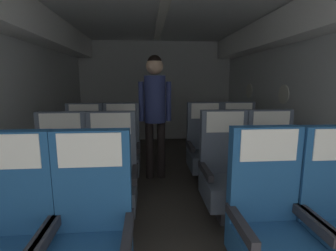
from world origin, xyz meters
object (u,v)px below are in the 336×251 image
seat_b_right_aisle (272,174)px  seat_c_right_aisle (239,149)px  seat_b_left_aisle (112,179)px  seat_b_left_window (61,180)px  seat_a_right_window (270,228)px  seat_b_right_window (226,175)px  seat_c_left_window (84,153)px  flight_attendant (155,104)px  seat_a_left_aisle (91,239)px  seat_c_left_aisle (122,152)px  seat_c_right_window (206,150)px  seat_a_left_window (8,243)px

seat_b_right_aisle → seat_c_right_aisle: same height
seat_b_left_aisle → seat_b_left_window: bearing=177.8°
seat_a_right_window → seat_b_right_window: size_ratio=1.00×
seat_a_right_window → seat_b_left_aisle: same height
seat_c_left_window → flight_attendant: bearing=13.9°
seat_b_right_aisle → seat_b_left_aisle: bearing=179.9°
seat_a_left_aisle → seat_c_right_aisle: size_ratio=1.00×
flight_attendant → seat_c_left_aisle: bearing=-174.4°
seat_c_left_aisle → seat_c_right_window: same height
seat_c_right_aisle → seat_a_left_aisle: bearing=-130.7°
seat_c_left_aisle → seat_c_right_window: bearing=0.3°
seat_c_right_aisle → flight_attendant: (-1.10, 0.20, 0.58)m
seat_b_right_window → seat_c_right_aisle: same height
seat_b_right_window → seat_c_left_window: size_ratio=1.00×
seat_c_left_aisle → seat_c_right_window: (1.08, 0.01, 0.00)m
seat_a_right_window → seat_b_left_aisle: bearing=141.3°
seat_c_left_window → seat_c_right_aisle: (1.99, 0.02, 0.00)m
seat_b_left_window → seat_b_left_aisle: size_ratio=1.00×
seat_c_left_window → seat_c_left_aisle: bearing=1.4°
seat_a_left_window → seat_b_right_aisle: (1.98, 0.88, 0.00)m
seat_a_left_aisle → seat_b_right_aisle: bearing=30.0°
seat_b_left_window → seat_b_left_aisle: 0.46m
seat_a_left_aisle → flight_attendant: (0.43, 1.98, 0.58)m
seat_b_right_window → seat_c_right_aisle: bearing=62.4°
seat_a_right_window → seat_b_left_window: same height
seat_a_left_window → flight_attendant: size_ratio=0.63×
seat_b_left_window → seat_b_right_aisle: bearing=-0.5°
seat_b_left_aisle → seat_c_left_window: size_ratio=1.00×
seat_b_right_aisle → seat_c_left_window: 2.17m
seat_b_right_window → seat_c_right_window: 0.89m
seat_b_right_window → seat_c_right_aisle: 1.00m
seat_a_left_aisle → flight_attendant: flight_attendant is taller
seat_c_left_window → seat_b_right_window: bearing=-29.6°
seat_a_right_window → seat_c_right_window: 1.76m
seat_a_left_window → seat_c_left_aisle: bearing=75.6°
seat_b_right_aisle → seat_a_left_aisle: bearing=-150.0°
seat_a_right_window → seat_c_left_aisle: (-1.07, 1.76, 0.00)m
seat_b_left_aisle → seat_b_right_window: (1.07, 0.01, 0.00)m
seat_a_right_window → seat_c_right_aisle: bearing=75.3°
seat_a_right_window → seat_b_right_aisle: same height
seat_b_left_aisle → seat_c_left_aisle: bearing=89.8°
seat_b_left_window → seat_c_right_window: 1.78m
seat_a_left_aisle → seat_b_left_aisle: 0.88m
seat_b_left_aisle → seat_b_right_aisle: (1.53, -0.00, 0.00)m
seat_b_right_window → seat_c_right_window: (0.01, 0.89, 0.00)m
seat_c_right_aisle → seat_c_right_window: bearing=179.9°
seat_a_right_window → flight_attendant: 2.15m
seat_b_left_window → seat_c_right_aisle: size_ratio=1.00×
seat_b_right_aisle → seat_c_left_aisle: bearing=149.6°
seat_a_left_aisle → seat_a_right_window: (1.07, 0.02, 0.00)m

